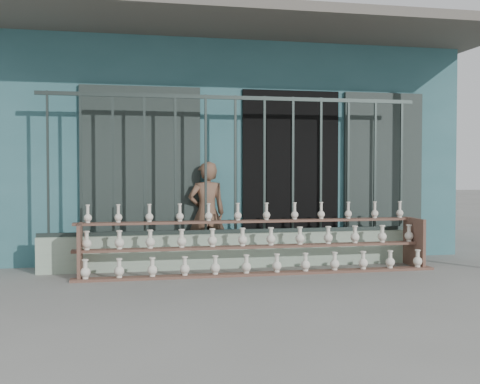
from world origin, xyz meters
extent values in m
plane|color=slate|center=(0.00, 0.00, 0.00)|extent=(60.00, 60.00, 0.00)
cube|color=#32636A|center=(0.00, 4.30, 1.60)|extent=(7.00, 5.00, 3.20)
cube|color=black|center=(0.90, 1.82, 1.20)|extent=(1.40, 0.12, 2.40)
cube|color=#1F2A27|center=(-1.20, 1.78, 1.20)|extent=(1.60, 0.08, 2.40)
cube|color=#1F2A27|center=(2.30, 1.78, 1.20)|extent=(1.20, 0.08, 2.40)
cube|color=#59544C|center=(0.00, 1.20, 3.15)|extent=(7.40, 2.00, 0.12)
cube|color=#9DB79E|center=(0.00, 1.30, 0.23)|extent=(5.00, 0.20, 0.45)
cube|color=#283330|center=(-2.35, 1.30, 1.35)|extent=(0.03, 0.03, 1.80)
cube|color=#283330|center=(-1.96, 1.30, 1.35)|extent=(0.03, 0.03, 1.80)
cube|color=#283330|center=(-1.57, 1.30, 1.35)|extent=(0.03, 0.03, 1.80)
cube|color=#283330|center=(-1.18, 1.30, 1.35)|extent=(0.03, 0.03, 1.80)
cube|color=#283330|center=(-0.78, 1.30, 1.35)|extent=(0.03, 0.03, 1.80)
cube|color=#283330|center=(-0.39, 1.30, 1.35)|extent=(0.03, 0.03, 1.80)
cube|color=#283330|center=(0.00, 1.30, 1.35)|extent=(0.03, 0.03, 1.80)
cube|color=#283330|center=(0.39, 1.30, 1.35)|extent=(0.03, 0.03, 1.80)
cube|color=#283330|center=(0.78, 1.30, 1.35)|extent=(0.03, 0.03, 1.80)
cube|color=#283330|center=(1.17, 1.30, 1.35)|extent=(0.03, 0.03, 1.80)
cube|color=#283330|center=(1.57, 1.30, 1.35)|extent=(0.03, 0.03, 1.80)
cube|color=#283330|center=(1.96, 1.30, 1.35)|extent=(0.03, 0.03, 1.80)
cube|color=#283330|center=(2.35, 1.30, 1.35)|extent=(0.03, 0.03, 1.80)
cube|color=#283330|center=(0.00, 1.30, 2.22)|extent=(5.00, 0.04, 0.05)
cube|color=#283330|center=(0.00, 1.30, 0.47)|extent=(5.00, 0.04, 0.05)
cube|color=brown|center=(0.19, 0.65, 0.01)|extent=(4.50, 0.18, 0.03)
cube|color=brown|center=(0.19, 0.90, 0.32)|extent=(4.50, 0.18, 0.03)
cube|color=brown|center=(0.19, 1.15, 0.61)|extent=(4.50, 0.18, 0.03)
cube|color=brown|center=(-1.96, 0.90, 0.32)|extent=(0.04, 0.55, 0.64)
cube|color=brown|center=(2.34, 0.90, 0.32)|extent=(0.04, 0.55, 0.64)
imported|color=brown|center=(-0.33, 1.64, 0.70)|extent=(0.52, 0.35, 1.39)
camera|label=1|loc=(-1.54, -6.41, 1.26)|focal=45.00mm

